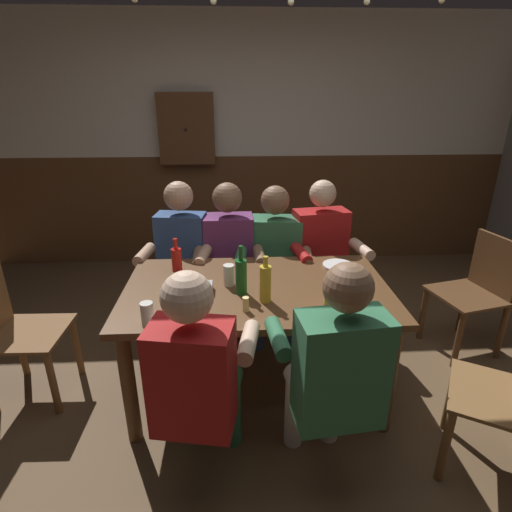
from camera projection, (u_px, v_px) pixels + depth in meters
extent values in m
plane|color=brown|center=(258.00, 395.00, 2.66)|extent=(6.81, 6.81, 0.00)
cube|color=beige|center=(244.00, 86.00, 4.15)|extent=(5.67, 0.12, 1.39)
cube|color=brown|center=(246.00, 208.00, 4.64)|extent=(5.67, 0.12, 1.18)
cube|color=brown|center=(257.00, 290.00, 2.46)|extent=(1.58, 0.94, 0.04)
cylinder|color=brown|center=(129.00, 388.00, 2.20)|extent=(0.08, 0.08, 0.71)
cylinder|color=brown|center=(389.00, 379.00, 2.27)|extent=(0.08, 0.08, 0.71)
cylinder|color=brown|center=(155.00, 314.00, 2.92)|extent=(0.08, 0.08, 0.71)
cylinder|color=brown|center=(351.00, 309.00, 2.99)|extent=(0.08, 0.08, 0.71)
cube|color=#2D4C84|center=(182.00, 247.00, 3.14)|extent=(0.39, 0.25, 0.52)
sphere|color=tan|center=(178.00, 196.00, 2.99)|extent=(0.22, 0.22, 0.22)
cylinder|color=silver|center=(192.00, 285.00, 3.08)|extent=(0.19, 0.44, 0.13)
cylinder|color=silver|center=(166.00, 284.00, 3.09)|extent=(0.19, 0.44, 0.13)
cylinder|color=silver|center=(188.00, 331.00, 2.98)|extent=(0.10, 0.10, 0.42)
cylinder|color=silver|center=(161.00, 330.00, 3.00)|extent=(0.10, 0.10, 0.42)
cylinder|color=tan|center=(203.00, 256.00, 2.90)|extent=(0.12, 0.29, 0.08)
cylinder|color=tan|center=(144.00, 254.00, 2.93)|extent=(0.12, 0.29, 0.08)
cube|color=#6B2D66|center=(229.00, 247.00, 3.17)|extent=(0.38, 0.24, 0.50)
sphere|color=brown|center=(227.00, 198.00, 3.02)|extent=(0.22, 0.22, 0.22)
cylinder|color=#AD1919|center=(243.00, 281.00, 3.14)|extent=(0.14, 0.38, 0.13)
cylinder|color=#AD1919|center=(216.00, 282.00, 3.13)|extent=(0.14, 0.38, 0.13)
cylinder|color=#AD1919|center=(245.00, 324.00, 3.07)|extent=(0.10, 0.10, 0.42)
cylinder|color=#AD1919|center=(217.00, 325.00, 3.06)|extent=(0.10, 0.10, 0.42)
cylinder|color=brown|center=(259.00, 256.00, 2.93)|extent=(0.09, 0.28, 0.08)
cylinder|color=brown|center=(198.00, 258.00, 2.90)|extent=(0.09, 0.28, 0.08)
cube|color=#33724C|center=(274.00, 248.00, 3.19)|extent=(0.44, 0.27, 0.48)
sphere|color=brown|center=(275.00, 200.00, 3.04)|extent=(0.22, 0.22, 0.22)
cylinder|color=#2D4C84|center=(288.00, 281.00, 3.14)|extent=(0.17, 0.40, 0.13)
cylinder|color=#2D4C84|center=(259.00, 280.00, 3.15)|extent=(0.17, 0.40, 0.13)
cylinder|color=#2D4C84|center=(288.00, 324.00, 3.06)|extent=(0.10, 0.10, 0.42)
cylinder|color=#2D4C84|center=(257.00, 323.00, 3.08)|extent=(0.10, 0.10, 0.42)
cylinder|color=brown|center=(307.00, 258.00, 2.93)|extent=(0.11, 0.29, 0.08)
cylinder|color=#33724C|center=(241.00, 256.00, 2.96)|extent=(0.11, 0.29, 0.08)
cube|color=#AD1919|center=(320.00, 244.00, 3.19)|extent=(0.44, 0.27, 0.53)
sphere|color=beige|center=(323.00, 194.00, 3.04)|extent=(0.20, 0.20, 0.20)
cylinder|color=#B78493|center=(338.00, 278.00, 3.18)|extent=(0.19, 0.40, 0.13)
cylinder|color=#B78493|center=(311.00, 281.00, 3.14)|extent=(0.19, 0.40, 0.13)
cylinder|color=#B78493|center=(345.00, 321.00, 3.11)|extent=(0.10, 0.10, 0.42)
cylinder|color=#B78493|center=(317.00, 324.00, 3.07)|extent=(0.10, 0.10, 0.42)
cylinder|color=beige|center=(362.00, 249.00, 3.01)|extent=(0.12, 0.29, 0.08)
cylinder|color=#AD1919|center=(301.00, 254.00, 2.92)|extent=(0.12, 0.29, 0.08)
cube|color=#AD1919|center=(193.00, 378.00, 1.73)|extent=(0.38, 0.29, 0.50)
sphere|color=beige|center=(187.00, 297.00, 1.59)|extent=(0.21, 0.21, 0.21)
cylinder|color=#33724C|center=(184.00, 395.00, 1.96)|extent=(0.20, 0.42, 0.13)
cylinder|color=#33724C|center=(223.00, 399.00, 1.94)|extent=(0.20, 0.42, 0.13)
cylinder|color=#33724C|center=(198.00, 409.00, 2.25)|extent=(0.10, 0.10, 0.42)
cylinder|color=#33724C|center=(232.00, 412.00, 2.23)|extent=(0.10, 0.10, 0.42)
cylinder|color=beige|center=(165.00, 336.00, 1.98)|extent=(0.13, 0.29, 0.08)
cylinder|color=beige|center=(248.00, 342.00, 1.93)|extent=(0.13, 0.29, 0.08)
cube|color=#33724C|center=(340.00, 370.00, 1.76)|extent=(0.41, 0.25, 0.53)
sphere|color=brown|center=(348.00, 287.00, 1.61)|extent=(0.21, 0.21, 0.21)
cylinder|color=silver|center=(305.00, 397.00, 1.96)|extent=(0.17, 0.39, 0.13)
cylinder|color=silver|center=(347.00, 392.00, 1.99)|extent=(0.17, 0.39, 0.13)
cylinder|color=silver|center=(294.00, 412.00, 2.23)|extent=(0.10, 0.10, 0.42)
cylinder|color=silver|center=(331.00, 408.00, 2.26)|extent=(0.10, 0.10, 0.42)
cylinder|color=#33724C|center=(278.00, 338.00, 1.94)|extent=(0.11, 0.29, 0.08)
cylinder|color=#33724C|center=(366.00, 329.00, 2.01)|extent=(0.11, 0.29, 0.08)
cube|color=brown|center=(467.00, 295.00, 2.99)|extent=(0.53, 0.53, 0.02)
cube|color=brown|center=(495.00, 264.00, 2.96)|extent=(0.12, 0.39, 0.42)
cylinder|color=brown|center=(458.00, 340.00, 2.85)|extent=(0.04, 0.04, 0.44)
cylinder|color=brown|center=(423.00, 314.00, 3.19)|extent=(0.04, 0.04, 0.44)
cylinder|color=brown|center=(502.00, 332.00, 2.95)|extent=(0.04, 0.04, 0.44)
cylinder|color=brown|center=(463.00, 307.00, 3.29)|extent=(0.04, 0.04, 0.44)
cube|color=brown|center=(28.00, 333.00, 2.52)|extent=(0.45, 0.45, 0.02)
cylinder|color=brown|center=(77.00, 346.00, 2.79)|extent=(0.04, 0.04, 0.44)
cylinder|color=brown|center=(53.00, 383.00, 2.44)|extent=(0.04, 0.04, 0.44)
cylinder|color=brown|center=(21.00, 347.00, 2.78)|extent=(0.04, 0.04, 0.44)
cube|color=brown|center=(498.00, 397.00, 2.00)|extent=(0.60, 0.60, 0.02)
cylinder|color=brown|center=(445.00, 446.00, 2.01)|extent=(0.04, 0.04, 0.44)
cylinder|color=brown|center=(450.00, 398.00, 2.32)|extent=(0.04, 0.04, 0.44)
cylinder|color=#F9E08C|center=(246.00, 304.00, 2.17)|extent=(0.04, 0.04, 0.08)
cube|color=#B2B7BC|center=(200.00, 288.00, 2.39)|extent=(0.14, 0.10, 0.05)
cylinder|color=white|center=(338.00, 265.00, 2.73)|extent=(0.21, 0.21, 0.01)
cylinder|color=#195923|center=(241.00, 277.00, 2.34)|extent=(0.07, 0.07, 0.21)
cylinder|color=#195923|center=(241.00, 253.00, 2.28)|extent=(0.02, 0.02, 0.09)
cylinder|color=gold|center=(265.00, 284.00, 2.25)|extent=(0.06, 0.06, 0.21)
cylinder|color=gold|center=(266.00, 262.00, 2.20)|extent=(0.03, 0.03, 0.06)
cylinder|color=red|center=(177.00, 260.00, 2.65)|extent=(0.07, 0.07, 0.15)
cylinder|color=red|center=(175.00, 244.00, 2.60)|extent=(0.03, 0.03, 0.07)
cylinder|color=#E5C64C|center=(176.00, 289.00, 2.29)|extent=(0.06, 0.06, 0.12)
cylinder|color=white|center=(229.00, 275.00, 2.45)|extent=(0.07, 0.07, 0.13)
cylinder|color=#E5C64C|center=(329.00, 300.00, 2.17)|extent=(0.06, 0.06, 0.13)
cylinder|color=white|center=(147.00, 314.00, 2.03)|extent=(0.06, 0.06, 0.12)
cylinder|color=#E5C64C|center=(349.00, 296.00, 2.22)|extent=(0.07, 0.07, 0.11)
cube|color=brown|center=(186.00, 129.00, 4.16)|extent=(0.56, 0.12, 0.70)
sphere|color=black|center=(186.00, 130.00, 4.09)|extent=(0.03, 0.03, 0.03)
sphere|color=#F9EAB2|center=(213.00, 1.00, 2.31)|extent=(0.04, 0.04, 0.04)
sphere|color=#F9EAB2|center=(291.00, 2.00, 2.34)|extent=(0.04, 0.04, 0.04)
sphere|color=#F9EAB2|center=(367.00, 2.00, 2.36)|extent=(0.04, 0.04, 0.04)
sphere|color=#F9EAB2|center=(442.00, 0.00, 2.37)|extent=(0.04, 0.04, 0.04)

